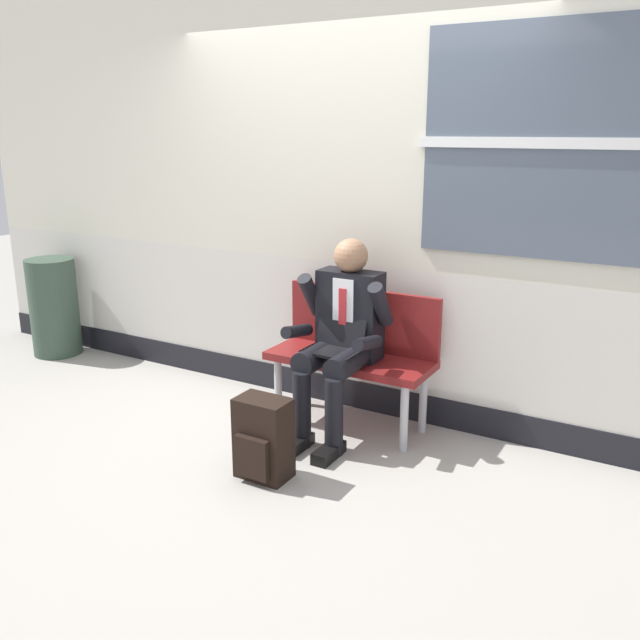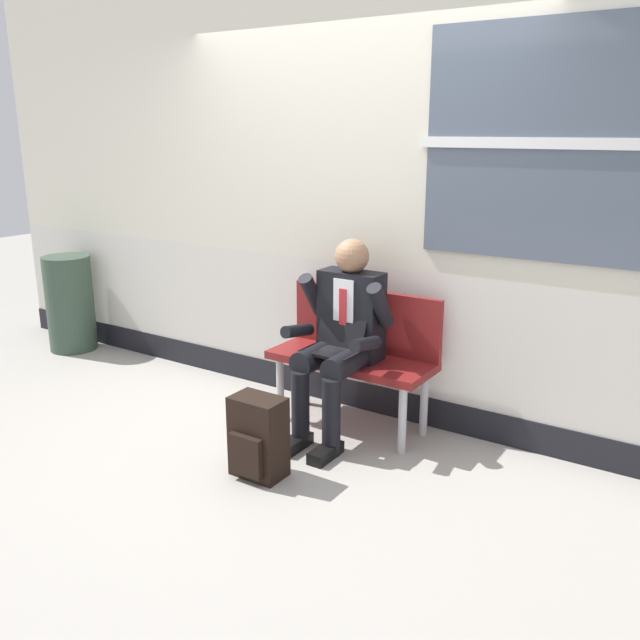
{
  "view_description": "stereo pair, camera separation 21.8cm",
  "coord_description": "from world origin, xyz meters",
  "px_view_note": "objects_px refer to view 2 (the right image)",
  "views": [
    {
      "loc": [
        2.08,
        -3.17,
        1.87
      ],
      "look_at": [
        0.1,
        0.23,
        0.75
      ],
      "focal_mm": 37.98,
      "sensor_mm": 36.0,
      "label": 1
    },
    {
      "loc": [
        2.26,
        -3.06,
        1.87
      ],
      "look_at": [
        0.1,
        0.23,
        0.75
      ],
      "focal_mm": 37.98,
      "sensor_mm": 36.0,
      "label": 2
    }
  ],
  "objects_px": {
    "trash_bin": "(70,303)",
    "person_seated": "(341,335)",
    "backpack": "(258,438)",
    "bench_with_person": "(356,348)"
  },
  "relations": [
    {
      "from": "trash_bin",
      "to": "person_seated",
      "type": "bearing_deg",
      "value": -3.51
    },
    {
      "from": "backpack",
      "to": "bench_with_person",
      "type": "bearing_deg",
      "value": 83.94
    },
    {
      "from": "bench_with_person",
      "to": "trash_bin",
      "type": "distance_m",
      "value": 2.85
    },
    {
      "from": "person_seated",
      "to": "trash_bin",
      "type": "height_order",
      "value": "person_seated"
    },
    {
      "from": "person_seated",
      "to": "trash_bin",
      "type": "distance_m",
      "value": 2.87
    },
    {
      "from": "person_seated",
      "to": "bench_with_person",
      "type": "bearing_deg",
      "value": 90.0
    },
    {
      "from": "backpack",
      "to": "trash_bin",
      "type": "bearing_deg",
      "value": 162.25
    },
    {
      "from": "person_seated",
      "to": "backpack",
      "type": "height_order",
      "value": "person_seated"
    },
    {
      "from": "backpack",
      "to": "trash_bin",
      "type": "distance_m",
      "value": 2.9
    },
    {
      "from": "bench_with_person",
      "to": "person_seated",
      "type": "relative_size",
      "value": 0.86
    }
  ]
}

